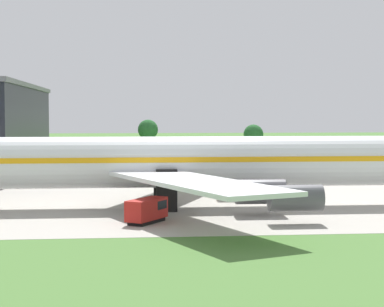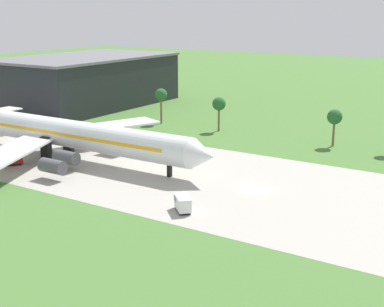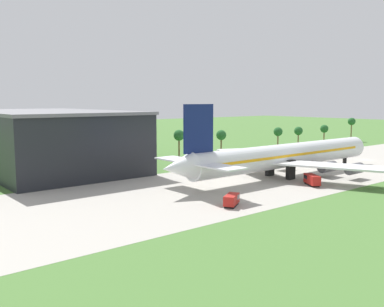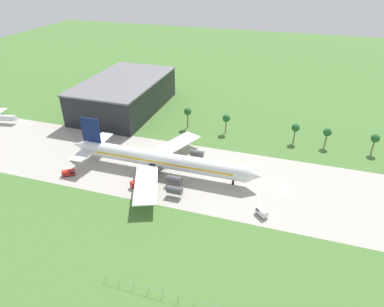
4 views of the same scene
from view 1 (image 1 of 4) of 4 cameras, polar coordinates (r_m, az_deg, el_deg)
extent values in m
cylinder|color=white|center=(83.19, 0.00, -0.69)|extent=(65.17, 6.09, 6.09)
cube|color=#EFA314|center=(83.16, 0.00, -0.37)|extent=(55.40, 6.22, 0.61)
cube|color=white|center=(69.65, 0.10, -2.36)|extent=(17.56, 28.24, 0.44)
cube|color=white|center=(96.71, -1.48, -0.75)|extent=(17.56, 28.24, 0.44)
cylinder|color=#4C4C51|center=(77.22, 5.61, -3.13)|extent=(5.49, 2.74, 2.74)
cylinder|color=#4C4C51|center=(71.85, 8.48, -3.64)|extent=(5.49, 2.74, 2.74)
cylinder|color=#4C4C51|center=(91.54, 3.84, -2.10)|extent=(5.49, 2.74, 2.74)
cylinder|color=#4C4C51|center=(97.94, 4.69, -1.75)|extent=(5.49, 2.74, 2.74)
cube|color=black|center=(79.89, -2.10, -3.06)|extent=(2.40, 1.20, 4.88)
cube|color=black|center=(86.54, -2.36, -2.56)|extent=(2.40, 1.20, 4.88)
cube|color=black|center=(72.06, -3.74, -5.57)|extent=(4.02, 4.89, 0.40)
cube|color=#B21E19|center=(71.87, -3.74, -4.57)|extent=(4.63, 5.68, 2.13)
cube|color=black|center=(73.11, -3.14, -4.18)|extent=(2.75, 2.71, 0.90)
cylinder|color=brown|center=(126.21, 5.05, -0.25)|extent=(0.56, 0.56, 6.85)
sphere|color=#235B28|center=(126.02, 5.06, 1.58)|extent=(3.60, 3.60, 3.60)
cylinder|color=brown|center=(124.11, -3.63, -0.10)|extent=(0.56, 0.56, 7.75)
sphere|color=#235B28|center=(123.92, -3.64, 1.97)|extent=(3.60, 3.60, 3.60)
camera|label=2|loc=(94.68, 85.11, 12.60)|focal=50.00mm
camera|label=3|loc=(83.27, -86.28, 5.91)|focal=40.00mm
camera|label=4|loc=(84.00, 109.72, 46.69)|focal=32.00mm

